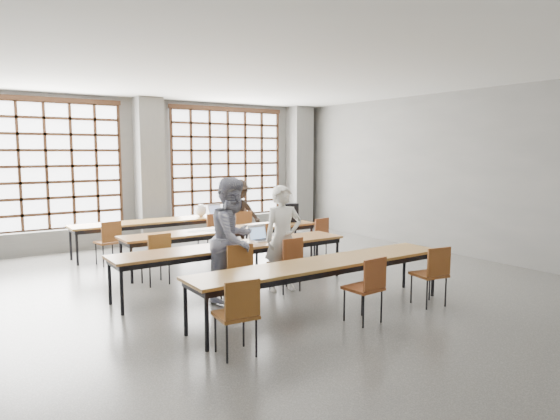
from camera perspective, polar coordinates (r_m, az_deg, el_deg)
The scene contains 38 objects.
floor at distance 8.05m, azimuth -1.59°, elevation -9.32°, with size 11.00×11.00×0.00m, color #50504D.
ceiling at distance 7.84m, azimuth -1.67°, elevation 16.07°, with size 11.00×11.00×0.00m, color silver.
wall_back at distance 12.73m, azimuth -15.12°, elevation 4.34°, with size 10.00×10.00×0.00m, color #5C5C59.
wall_right at distance 11.26m, azimuth 20.40°, elevation 3.87°, with size 11.00×11.00×0.00m, color #5C5C59.
column_mid at distance 12.47m, azimuth -14.69°, elevation 4.31°, with size 0.60×0.55×3.50m, color #5D5D5A.
column_right at distance 14.60m, azimuth 2.24°, elevation 4.84°, with size 0.60×0.55×3.50m, color #5D5D5A.
window_left at distance 12.10m, azimuth -25.16°, elevation 4.54°, with size 3.32×0.12×3.00m.
window_right at distance 13.56m, azimuth -5.98°, elevation 5.30°, with size 3.32×0.12×3.00m.
sill_ledge at distance 12.69m, azimuth -14.62°, elevation -2.47°, with size 9.80×0.35×0.50m, color #5D5D5A.
desk_row_a at distance 11.31m, azimuth -13.02°, elevation -1.39°, with size 4.00×0.70×0.73m.
desk_row_b at distance 9.76m, azimuth -6.39°, elevation -2.53°, with size 4.00×0.70×0.73m.
desk_row_c at distance 8.10m, azimuth -5.17°, elevation -4.42°, with size 4.00×0.70×0.73m.
desk_row_d at distance 6.88m, azimuth 5.11°, elevation -6.41°, with size 4.00×0.70×0.73m.
chair_back_left at distance 10.31m, azimuth -18.94°, elevation -3.08°, with size 0.48×0.48×0.88m.
chair_back_mid at distance 11.08m, azimuth -7.88°, elevation -2.12°, with size 0.50×0.50×0.88m.
chair_back_right at distance 11.44m, azimuth -4.39°, elevation -1.80°, with size 0.45×0.46×0.88m.
chair_mid_left at distance 8.58m, azimuth -13.89°, elevation -4.84°, with size 0.44×0.45×0.88m.
chair_mid_centre at distance 9.45m, azimuth -2.37°, elevation -3.59°, with size 0.49×0.49×0.88m.
chair_mid_right at distance 10.24m, azimuth 4.30°, elevation -2.80°, with size 0.48×0.48×0.88m.
chair_front_left at distance 7.44m, azimuth -4.90°, elevation -6.42°, with size 0.47×0.48×0.88m.
chair_front_right at distance 7.92m, azimuth 0.92°, elevation -5.60°, with size 0.45×0.45×0.88m.
chair_near_left at distance 5.48m, azimuth -4.81°, elevation -11.23°, with size 0.46×0.47×0.88m.
chair_near_mid at distance 6.59m, azimuth 10.00°, elevation -8.22°, with size 0.44×0.45×0.88m.
chair_near_right at distance 7.52m, azimuth 17.06°, elevation -6.56°, with size 0.49×0.49×0.88m.
student_male at distance 7.96m, azimuth 0.36°, elevation -3.26°, with size 0.62×0.40×1.69m, color silver.
student_female at distance 7.48m, azimuth -5.34°, elevation -3.34°, with size 0.90×0.70×1.85m, color #171B45.
student_back at distance 11.52m, azimuth -4.69°, elevation -0.45°, with size 1.02×0.59×1.59m, color black.
laptop_front at distance 8.44m, azimuth -2.30°, elevation -3.07°, with size 0.38×0.33×0.26m.
laptop_back at distance 11.93m, azimuth -7.23°, elevation -0.25°, with size 0.41×0.37×0.26m.
mouse at distance 8.56m, azimuth 0.47°, elevation -3.21°, with size 0.10×0.06×0.04m, color silver.
green_box at distance 8.12m, azimuth -5.76°, elevation -3.60°, with size 0.25×0.09×0.09m, color #317D29.
phone at distance 8.09m, azimuth -3.71°, elevation -3.89°, with size 0.13×0.06×0.01m, color black.
paper_sheet_a at distance 9.53m, azimuth -9.73°, elevation -2.40°, with size 0.30×0.21×0.00m, color white.
paper_sheet_b at distance 9.57m, azimuth -7.85°, elevation -2.33°, with size 0.30×0.21×0.00m, color silver.
paper_sheet_c at distance 9.80m, azimuth -5.88°, elevation -2.10°, with size 0.30×0.21×0.00m, color silver.
backpack at distance 10.59m, azimuth 1.13°, elevation -0.31°, with size 0.32×0.20×0.40m, color black.
plastic_bag at distance 11.68m, azimuth -9.02°, elevation -0.02°, with size 0.26×0.21×0.29m, color white.
red_pouch at distance 5.56m, azimuth -5.13°, elevation -11.36°, with size 0.20×0.08×0.06m, color #9F2113.
Camera 1 is at (-4.17, -6.52, 2.22)m, focal length 32.00 mm.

